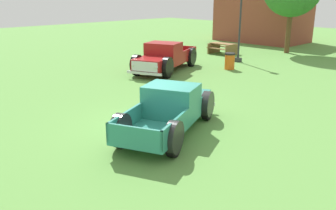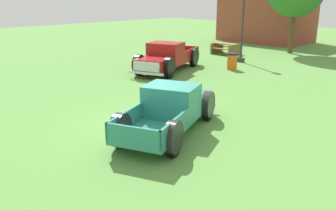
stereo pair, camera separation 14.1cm
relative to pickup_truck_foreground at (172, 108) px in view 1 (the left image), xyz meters
The scene contains 7 objects.
ground_plane 0.93m from the pickup_truck_foreground, 150.78° to the right, with size 80.00×80.00×0.00m, color #5B9342.
pickup_truck_foreground is the anchor object (origin of this frame).
pickup_truck_behind_left 8.92m from the pickup_truck_foreground, 138.33° to the left, with size 3.71×5.63×1.62m.
lamp_post_near 12.90m from the pickup_truck_foreground, 115.74° to the left, with size 0.36×0.36×4.46m.
picnic_table 15.61m from the pickup_truck_foreground, 121.53° to the left, with size 1.81×1.49×0.78m.
trash_can 10.20m from the pickup_truck_foreground, 116.07° to the left, with size 0.59×0.59×0.95m.
brick_pavilion 24.18m from the pickup_truck_foreground, 115.22° to the left, with size 7.53×4.86×4.65m.
Camera 1 is at (8.29, -7.45, 4.19)m, focal length 38.56 mm.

